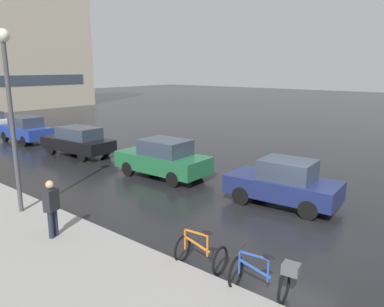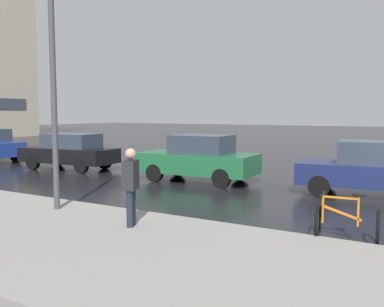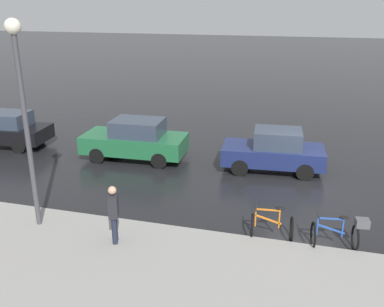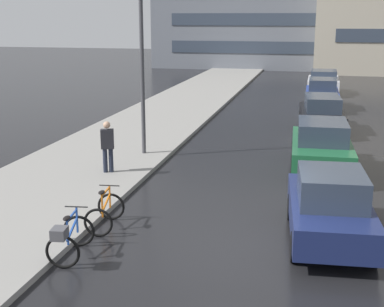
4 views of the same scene
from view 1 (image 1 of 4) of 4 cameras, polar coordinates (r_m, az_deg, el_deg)
name	(u,v)px [view 1 (image 1 of 4)]	position (r m, az deg, el deg)	size (l,w,h in m)	color
ground_plane	(293,232)	(11.64, 15.17, -11.43)	(140.00, 140.00, 0.00)	black
bicycle_nearest	(266,276)	(8.33, 11.26, -17.78)	(0.86, 1.46, 0.97)	black
bicycle_second	(201,252)	(9.28, 1.33, -14.84)	(0.80, 1.20, 0.99)	black
car_navy	(284,183)	(13.41, 13.79, -4.40)	(2.02, 3.98, 1.65)	navy
car_green	(163,158)	(16.42, -4.41, -0.76)	(2.01, 4.31, 1.69)	#1E6038
car_black	(78,141)	(21.40, -16.98, 1.84)	(2.06, 4.47, 1.57)	black
car_blue	(26,129)	(26.49, -24.03, 3.38)	(1.77, 4.13, 1.66)	navy
pedestrian	(52,207)	(10.99, -20.60, -7.71)	(0.46, 0.36, 1.76)	#1E2333
streetlamp	(9,95)	(12.81, -26.12, 7.95)	(0.41, 0.41, 5.85)	#424247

